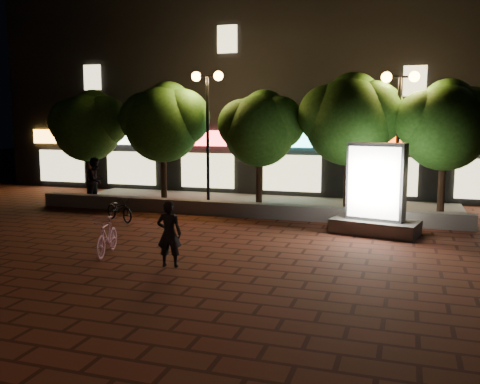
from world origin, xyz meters
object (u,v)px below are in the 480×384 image
at_px(tree_left, 165,120).
at_px(scooter_parked, 119,209).
at_px(rider, 169,234).
at_px(tree_right, 351,116).
at_px(street_lamp_left, 207,104).
at_px(pedestrian, 96,180).
at_px(tree_far_left, 89,123).
at_px(ad_kiosk, 376,197).
at_px(street_lamp_right, 399,106).
at_px(scooter_pink, 107,236).
at_px(tree_mid, 261,126).
at_px(tree_far_right, 447,122).

height_order(tree_left, scooter_parked, tree_left).
bearing_deg(rider, tree_right, -124.25).
height_order(street_lamp_left, pedestrian, street_lamp_left).
distance_m(tree_far_left, tree_right, 10.81).
distance_m(street_lamp_left, ad_kiosk, 7.59).
xyz_separation_m(street_lamp_left, pedestrian, (-4.65, -0.59, -3.02)).
height_order(street_lamp_right, scooter_pink, street_lamp_right).
distance_m(tree_far_left, tree_left, 3.51).
relative_size(tree_mid, scooter_parked, 2.87).
relative_size(scooter_parked, pedestrian, 0.84).
bearing_deg(tree_right, pedestrian, -175.11).
relative_size(tree_far_left, ad_kiosk, 1.67).
distance_m(tree_left, pedestrian, 3.74).
height_order(ad_kiosk, pedestrian, ad_kiosk).
bearing_deg(scooter_parked, tree_left, 28.35).
bearing_deg(tree_left, street_lamp_left, -7.70).
relative_size(tree_left, tree_mid, 1.09).
xyz_separation_m(tree_far_left, ad_kiosk, (11.93, -2.92, -2.18)).
distance_m(tree_right, street_lamp_left, 5.38).
distance_m(ad_kiosk, scooter_parked, 8.52).
distance_m(tree_far_right, ad_kiosk, 4.23).
bearing_deg(ad_kiosk, tree_right, 111.05).
height_order(tree_right, tree_far_right, tree_right).
relative_size(tree_left, pedestrian, 2.63).
relative_size(tree_mid, tree_far_right, 0.95).
height_order(tree_far_left, street_lamp_right, street_lamp_right).
relative_size(tree_left, tree_far_right, 1.03).
distance_m(ad_kiosk, rider, 6.81).
bearing_deg(tree_far_right, scooter_pink, -137.98).
height_order(street_lamp_right, scooter_parked, street_lamp_right).
bearing_deg(tree_far_right, scooter_parked, -161.44).
bearing_deg(tree_far_left, tree_right, 0.00).
height_order(tree_left, tree_right, tree_right).
relative_size(tree_mid, pedestrian, 2.42).
bearing_deg(rider, street_lamp_right, -134.34).
bearing_deg(rider, tree_far_left, -59.40).
bearing_deg(tree_left, scooter_pink, -75.02).
distance_m(street_lamp_left, street_lamp_right, 7.00).
bearing_deg(rider, tree_left, -75.87).
xyz_separation_m(tree_left, rider, (4.03, -8.11, -2.65)).
relative_size(street_lamp_left, street_lamp_right, 1.04).
bearing_deg(tree_far_left, rider, -47.12).
distance_m(street_lamp_right, rider, 9.77).
bearing_deg(scooter_pink, tree_left, 90.80).
height_order(tree_mid, ad_kiosk, tree_mid).
distance_m(tree_far_left, tree_mid, 7.50).
height_order(tree_far_left, tree_left, tree_left).
height_order(tree_far_left, ad_kiosk, tree_far_left).
height_order(street_lamp_right, rider, street_lamp_right).
height_order(tree_far_right, ad_kiosk, tree_far_right).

